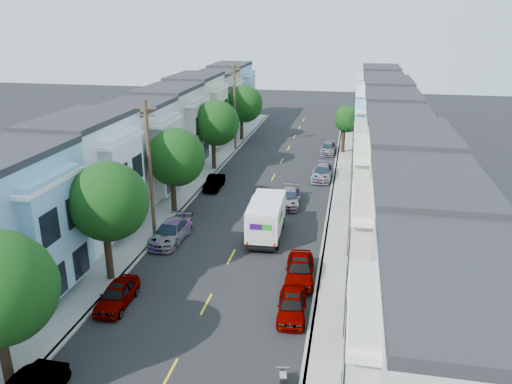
{
  "coord_description": "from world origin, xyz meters",
  "views": [
    {
      "loc": [
        7.46,
        -29.58,
        15.52
      ],
      "look_at": [
        0.31,
        7.2,
        2.2
      ],
      "focal_mm": 35.0,
      "sensor_mm": 36.0,
      "label": 1
    }
  ],
  "objects": [
    {
      "name": "tree_e",
      "position": [
        -6.3,
        32.96,
        4.75
      ],
      "size": [
        4.7,
        4.7,
        7.12
      ],
      "color": "black",
      "rests_on": "ground"
    },
    {
      "name": "tree_c",
      "position": [
        -6.3,
        7.06,
        4.74
      ],
      "size": [
        4.7,
        4.7,
        7.11
      ],
      "color": "black",
      "rests_on": "ground"
    },
    {
      "name": "parked_right_b",
      "position": [
        4.9,
        -2.22,
        0.74
      ],
      "size": [
        2.07,
        4.67,
        1.48
      ],
      "primitive_type": "imported",
      "rotation": [
        0.0,
        0.0,
        0.07
      ],
      "color": "white",
      "rests_on": "ground"
    },
    {
      "name": "fedex_truck",
      "position": [
        1.76,
        3.72,
        1.6
      ],
      "size": [
        2.3,
        5.98,
        2.87
      ],
      "rotation": [
        0.0,
        0.0,
        0.04
      ],
      "color": "silver",
      "rests_on": "ground"
    },
    {
      "name": "utility_pole_near",
      "position": [
        -6.3,
        2.0,
        5.15
      ],
      "size": [
        1.6,
        0.26,
        10.0
      ],
      "color": "#42301E",
      "rests_on": "ground"
    },
    {
      "name": "tree_far_r",
      "position": [
        6.89,
        28.86,
        4.04
      ],
      "size": [
        3.1,
        3.1,
        5.64
      ],
      "color": "black",
      "rests_on": "ground"
    },
    {
      "name": "parked_left_b",
      "position": [
        -4.9,
        -7.03,
        0.66
      ],
      "size": [
        1.71,
        4.12,
        1.32
      ],
      "primitive_type": "imported",
      "rotation": [
        0.0,
        0.0,
        0.04
      ],
      "color": "black",
      "rests_on": "ground"
    },
    {
      "name": "road_slab",
      "position": [
        0.0,
        15.0,
        0.01
      ],
      "size": [
        12.0,
        70.0,
        0.02
      ],
      "primitive_type": "cube",
      "color": "black",
      "rests_on": "ground"
    },
    {
      "name": "sidewalk_left",
      "position": [
        -7.35,
        15.0,
        0.07
      ],
      "size": [
        2.6,
        70.0,
        0.15
      ],
      "primitive_type": "cube",
      "color": "gray",
      "rests_on": "ground"
    },
    {
      "name": "parked_left_c",
      "position": [
        -4.9,
        1.64,
        0.71
      ],
      "size": [
        2.22,
        4.81,
        1.41
      ],
      "primitive_type": "imported",
      "rotation": [
        0.0,
        0.0,
        -0.05
      ],
      "color": "silver",
      "rests_on": "ground"
    },
    {
      "name": "parked_left_d",
      "position": [
        -4.9,
        13.4,
        0.62
      ],
      "size": [
        1.39,
        3.75,
        1.24
      ],
      "primitive_type": "imported",
      "rotation": [
        0.0,
        0.0,
        0.02
      ],
      "color": "#370409",
      "rests_on": "ground"
    },
    {
      "name": "townhouse_row_right",
      "position": [
        11.15,
        15.0,
        0.0
      ],
      "size": [
        5.0,
        70.0,
        8.5
      ],
      "primitive_type": "cube",
      "color": "#A5A996",
      "rests_on": "ground"
    },
    {
      "name": "parked_right_a",
      "position": [
        4.9,
        -6.21,
        0.65
      ],
      "size": [
        1.83,
        4.11,
        1.3
      ],
      "primitive_type": "imported",
      "rotation": [
        0.0,
        0.0,
        0.08
      ],
      "color": "#555555",
      "rests_on": "ground"
    },
    {
      "name": "tree_d",
      "position": [
        -6.3,
        19.42,
        5.01
      ],
      "size": [
        4.7,
        4.7,
        7.39
      ],
      "color": "black",
      "rests_on": "ground"
    },
    {
      "name": "parked_right_d",
      "position": [
        4.9,
        28.4,
        0.61
      ],
      "size": [
        1.8,
        4.1,
        1.22
      ],
      "primitive_type": "imported",
      "rotation": [
        0.0,
        0.0,
        -0.02
      ],
      "color": "black",
      "rests_on": "ground"
    },
    {
      "name": "utility_pole_far",
      "position": [
        -6.3,
        28.0,
        5.15
      ],
      "size": [
        1.6,
        0.26,
        10.0
      ],
      "color": "#42301E",
      "rests_on": "ground"
    },
    {
      "name": "curb_right",
      "position": [
        6.05,
        15.0,
        0.07
      ],
      "size": [
        0.3,
        70.0,
        0.15
      ],
      "primitive_type": "cube",
      "color": "gray",
      "rests_on": "ground"
    },
    {
      "name": "centerline",
      "position": [
        0.0,
        15.0,
        0.0
      ],
      "size": [
        0.12,
        70.0,
        0.01
      ],
      "primitive_type": "cube",
      "color": "gold",
      "rests_on": "ground"
    },
    {
      "name": "curb_left",
      "position": [
        -6.05,
        15.0,
        0.07
      ],
      "size": [
        0.3,
        70.0,
        0.15
      ],
      "primitive_type": "cube",
      "color": "gray",
      "rests_on": "ground"
    },
    {
      "name": "townhouse_row_left",
      "position": [
        -11.15,
        15.0,
        0.0
      ],
      "size": [
        5.0,
        70.0,
        8.5
      ],
      "primitive_type": "cube",
      "color": "#A5A996",
      "rests_on": "ground"
    },
    {
      "name": "parked_right_c",
      "position": [
        4.9,
        18.31,
        0.69
      ],
      "size": [
        2.12,
        4.65,
        1.37
      ],
      "primitive_type": "imported",
      "rotation": [
        0.0,
        0.0,
        -0.04
      ],
      "color": "black",
      "rests_on": "ground"
    },
    {
      "name": "tree_b",
      "position": [
        -6.3,
        -4.44,
        5.21
      ],
      "size": [
        4.7,
        4.7,
        7.58
      ],
      "color": "black",
      "rests_on": "ground"
    },
    {
      "name": "lead_sedan",
      "position": [
        2.61,
        10.6,
        0.65
      ],
      "size": [
        1.99,
        4.41,
        1.3
      ],
      "primitive_type": "imported",
      "rotation": [
        0.0,
        0.0,
        0.04
      ],
      "color": "black",
      "rests_on": "ground"
    },
    {
      "name": "sidewalk_right",
      "position": [
        7.35,
        15.0,
        0.07
      ],
      "size": [
        2.6,
        70.0,
        0.15
      ],
      "primitive_type": "cube",
      "color": "gray",
      "rests_on": "ground"
    },
    {
      "name": "ground",
      "position": [
        0.0,
        0.0,
        0.0
      ],
      "size": [
        160.0,
        160.0,
        0.0
      ],
      "primitive_type": "plane",
      "color": "black",
      "rests_on": "ground"
    }
  ]
}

